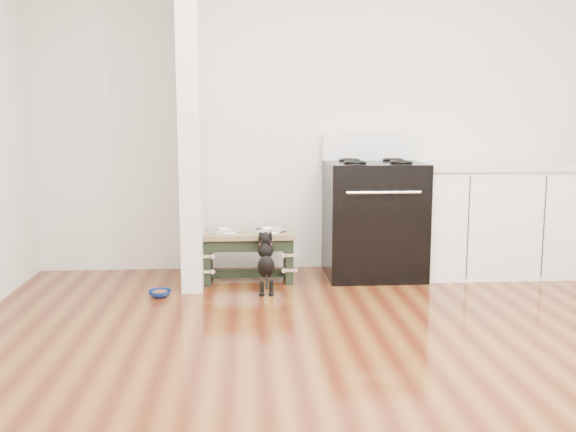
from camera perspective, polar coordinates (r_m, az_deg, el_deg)
name	(u,v)px	position (r m, az deg, el deg)	size (l,w,h in m)	color
ground	(410,385)	(3.24, 10.82, -14.53)	(5.00, 5.00, 0.00)	#491C0D
room_shell	(421,38)	(3.00, 11.73, 15.26)	(5.00, 5.00, 5.00)	silver
partition_wall	(192,107)	(4.99, -8.52, 9.55)	(0.15, 0.80, 2.70)	silver
oven_range	(374,217)	(5.20, 7.61, -0.12)	(0.76, 0.69, 1.14)	black
cabinet_run	(491,219)	(5.50, 17.63, -0.24)	(1.24, 0.64, 0.91)	white
dog_feeder	(248,246)	(5.02, -3.57, -2.66)	(0.72, 0.38, 0.41)	black
puppy	(266,260)	(4.71, -1.98, -3.92)	(0.13, 0.37, 0.44)	black
floor_bowl	(160,293)	(4.71, -11.32, -6.77)	(0.17, 0.17, 0.05)	navy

